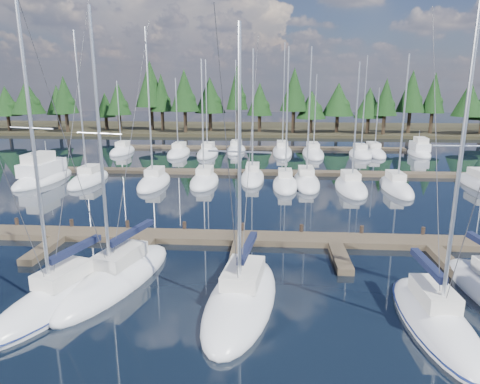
# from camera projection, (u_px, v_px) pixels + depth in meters

# --- Properties ---
(ground) EXTENTS (260.00, 260.00, 0.00)m
(ground) POSITION_uv_depth(u_px,v_px,m) (250.00, 195.00, 39.89)
(ground) COLOR black
(ground) RESTS_ON ground
(far_shore) EXTENTS (220.00, 30.00, 0.60)m
(far_shore) POSITION_uv_depth(u_px,v_px,m) (263.00, 129.00, 97.88)
(far_shore) COLOR #2E2919
(far_shore) RESTS_ON ground
(main_dock) EXTENTS (44.00, 6.13, 0.90)m
(main_dock) POSITION_uv_depth(u_px,v_px,m) (241.00, 241.00, 27.61)
(main_dock) COLOR brown
(main_dock) RESTS_ON ground
(back_docks) EXTENTS (50.00, 21.80, 0.40)m
(back_docks) POSITION_uv_depth(u_px,v_px,m) (257.00, 159.00, 58.79)
(back_docks) COLOR brown
(back_docks) RESTS_ON ground
(front_sailboat_1) EXTENTS (4.88, 9.04, 15.04)m
(front_sailboat_1) POSITION_uv_depth(u_px,v_px,m) (59.00, 298.00, 20.06)
(front_sailboat_1) COLOR white
(front_sailboat_1) RESTS_ON ground
(front_sailboat_2) EXTENTS (5.06, 9.82, 14.21)m
(front_sailboat_2) POSITION_uv_depth(u_px,v_px,m) (117.00, 278.00, 22.21)
(front_sailboat_2) COLOR white
(front_sailboat_2) RESTS_ON ground
(front_sailboat_3) EXTENTS (4.14, 9.50, 13.24)m
(front_sailboat_3) POSITION_uv_depth(u_px,v_px,m) (242.00, 298.00, 20.08)
(front_sailboat_3) COLOR white
(front_sailboat_3) RESTS_ON ground
(front_sailboat_4) EXTENTS (2.82, 8.44, 14.17)m
(front_sailboat_4) POSITION_uv_depth(u_px,v_px,m) (435.00, 320.00, 18.16)
(front_sailboat_4) COLOR white
(front_sailboat_4) RESTS_ON ground
(back_sailboat_rows) EXTENTS (48.38, 33.22, 16.73)m
(back_sailboat_rows) POSITION_uv_depth(u_px,v_px,m) (258.00, 165.00, 53.93)
(back_sailboat_rows) COLOR white
(back_sailboat_rows) RESTS_ON ground
(motor_yacht_left) EXTENTS (3.85, 10.32, 5.10)m
(motor_yacht_left) POSITION_uv_depth(u_px,v_px,m) (43.00, 176.00, 45.88)
(motor_yacht_left) COLOR white
(motor_yacht_left) RESTS_ON ground
(motor_yacht_right) EXTENTS (3.54, 8.61, 4.19)m
(motor_yacht_right) POSITION_uv_depth(u_px,v_px,m) (419.00, 151.00, 63.60)
(motor_yacht_right) COLOR white
(motor_yacht_right) RESTS_ON ground
(tree_line) EXTENTS (183.04, 11.78, 14.48)m
(tree_line) POSITION_uv_depth(u_px,v_px,m) (257.00, 97.00, 86.76)
(tree_line) COLOR black
(tree_line) RESTS_ON far_shore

